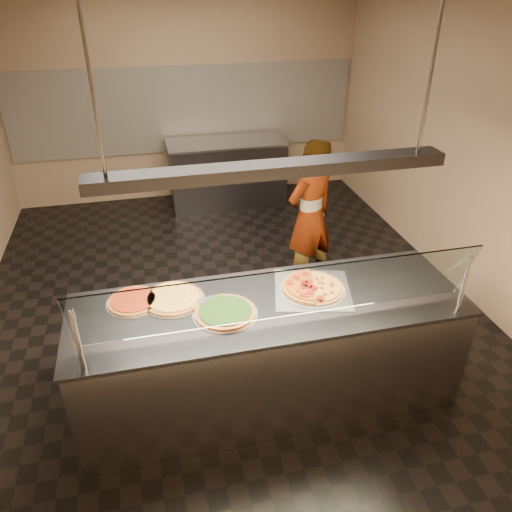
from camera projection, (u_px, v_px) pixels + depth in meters
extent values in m
cube|color=black|center=(227.00, 300.00, 5.29)|extent=(5.00, 6.00, 0.02)
cube|color=tan|center=(185.00, 95.00, 7.07)|extent=(5.00, 0.02, 3.00)
cube|color=tan|center=(356.00, 410.00, 2.00)|extent=(5.00, 0.02, 3.00)
cube|color=tan|center=(467.00, 144.00, 5.04)|extent=(0.02, 6.00, 3.00)
cube|color=silver|center=(186.00, 109.00, 7.15)|extent=(4.90, 0.02, 1.20)
cube|color=#B7B7BC|center=(269.00, 354.00, 3.86)|extent=(2.85, 0.90, 0.90)
cube|color=#39393E|center=(270.00, 305.00, 3.63)|extent=(2.89, 0.94, 0.03)
cylinder|color=#B7B7BC|center=(78.00, 340.00, 2.91)|extent=(0.03, 0.03, 0.44)
cylinder|color=#B7B7BC|center=(464.00, 285.00, 3.43)|extent=(0.03, 0.03, 0.44)
cube|color=white|center=(284.00, 295.00, 3.18)|extent=(2.65, 0.18, 0.47)
cube|color=silver|center=(312.00, 290.00, 3.77)|extent=(0.68, 0.68, 0.01)
cylinder|color=silver|center=(312.00, 289.00, 3.77)|extent=(0.50, 0.50, 0.01)
cylinder|color=maroon|center=(305.00, 273.00, 3.87)|extent=(0.06, 0.06, 0.01)
cylinder|color=maroon|center=(309.00, 281.00, 3.78)|extent=(0.06, 0.06, 0.01)
cylinder|color=maroon|center=(296.00, 277.00, 3.83)|extent=(0.06, 0.06, 0.01)
cylinder|color=maroon|center=(304.00, 281.00, 3.77)|extent=(0.06, 0.06, 0.01)
cylinder|color=maroon|center=(290.00, 282.00, 3.76)|extent=(0.06, 0.06, 0.01)
cylinder|color=maroon|center=(304.00, 284.00, 3.74)|extent=(0.06, 0.06, 0.01)
cylinder|color=maroon|center=(304.00, 286.00, 3.71)|extent=(0.06, 0.06, 0.01)
cylinder|color=maroon|center=(309.00, 286.00, 3.72)|extent=(0.06, 0.06, 0.01)
cylinder|color=maroon|center=(303.00, 294.00, 3.62)|extent=(0.06, 0.06, 0.01)
cylinder|color=maroon|center=(310.00, 292.00, 3.65)|extent=(0.06, 0.06, 0.01)
cylinder|color=maroon|center=(313.00, 287.00, 3.71)|extent=(0.06, 0.06, 0.01)
cylinder|color=maroon|center=(320.00, 297.00, 3.59)|extent=(0.06, 0.06, 0.01)
cube|color=#19590F|center=(303.00, 274.00, 3.85)|extent=(0.02, 0.02, 0.01)
cube|color=#19590F|center=(307.00, 280.00, 3.79)|extent=(0.02, 0.02, 0.01)
cube|color=#19590F|center=(297.00, 279.00, 3.80)|extent=(0.02, 0.02, 0.01)
cube|color=#19590F|center=(291.00, 283.00, 3.75)|extent=(0.01, 0.02, 0.01)
cube|color=#19590F|center=(303.00, 286.00, 3.71)|extent=(0.02, 0.01, 0.01)
cube|color=#19590F|center=(298.00, 290.00, 3.66)|extent=(0.02, 0.02, 0.01)
cube|color=#19590F|center=(308.00, 295.00, 3.60)|extent=(0.02, 0.02, 0.01)
sphere|color=#513014|center=(325.00, 294.00, 3.65)|extent=(0.03, 0.03, 0.03)
sphere|color=#513014|center=(316.00, 287.00, 3.73)|extent=(0.03, 0.03, 0.03)
sphere|color=#513014|center=(331.00, 292.00, 3.68)|extent=(0.03, 0.03, 0.03)
sphere|color=#513014|center=(322.00, 287.00, 3.73)|extent=(0.03, 0.03, 0.03)
sphere|color=#513014|center=(331.00, 285.00, 3.76)|extent=(0.03, 0.03, 0.03)
sphere|color=#513014|center=(332.00, 283.00, 3.78)|extent=(0.03, 0.03, 0.03)
sphere|color=#513014|center=(322.00, 283.00, 3.79)|extent=(0.03, 0.03, 0.03)
sphere|color=#513014|center=(319.00, 282.00, 3.79)|extent=(0.03, 0.03, 0.03)
sphere|color=#513014|center=(322.00, 278.00, 3.85)|extent=(0.03, 0.03, 0.03)
sphere|color=#513014|center=(317.00, 279.00, 3.84)|extent=(0.03, 0.03, 0.03)
cylinder|color=silver|center=(225.00, 313.00, 3.51)|extent=(0.46, 0.46, 0.01)
cylinder|color=brown|center=(225.00, 312.00, 3.50)|extent=(0.43, 0.43, 0.02)
cylinder|color=black|center=(225.00, 310.00, 3.50)|extent=(0.38, 0.38, 0.01)
cylinder|color=silver|center=(173.00, 299.00, 3.66)|extent=(0.46, 0.46, 0.01)
cylinder|color=brown|center=(173.00, 298.00, 3.65)|extent=(0.43, 0.43, 0.02)
cylinder|color=gold|center=(173.00, 297.00, 3.65)|extent=(0.38, 0.38, 0.01)
cylinder|color=silver|center=(134.00, 302.00, 3.63)|extent=(0.40, 0.40, 0.01)
cylinder|color=brown|center=(133.00, 300.00, 3.63)|extent=(0.37, 0.37, 0.02)
cylinder|color=maroon|center=(133.00, 299.00, 3.62)|extent=(0.32, 0.32, 0.01)
cube|color=#B7B7BC|center=(208.00, 301.00, 3.60)|extent=(0.16, 0.15, 0.00)
cylinder|color=tan|center=(190.00, 297.00, 3.63)|extent=(0.07, 0.14, 0.02)
cube|color=#39393E|center=(227.00, 173.00, 7.31)|extent=(1.64, 0.70, 0.90)
cube|color=#B7B7BC|center=(226.00, 142.00, 7.08)|extent=(1.68, 0.74, 0.03)
imported|color=#2C2734|center=(310.00, 216.00, 5.17)|extent=(0.70, 0.60, 1.63)
cube|color=#39393E|center=(272.00, 169.00, 3.11)|extent=(2.30, 0.18, 0.08)
cylinder|color=#B7B7BC|center=(92.00, 87.00, 2.64)|extent=(0.02, 0.02, 1.01)
cylinder|color=#B7B7BC|center=(431.00, 71.00, 3.05)|extent=(0.02, 0.02, 1.01)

